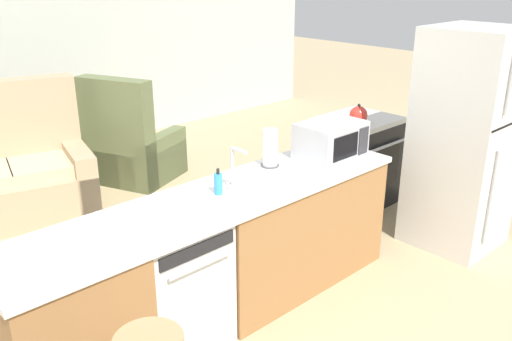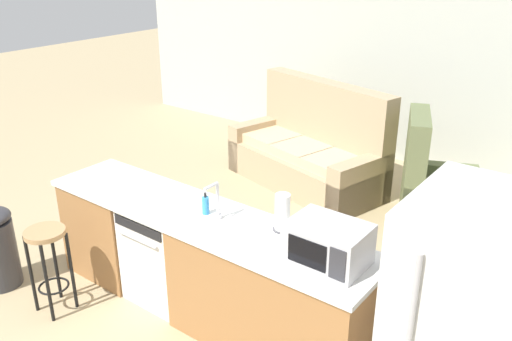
% 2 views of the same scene
% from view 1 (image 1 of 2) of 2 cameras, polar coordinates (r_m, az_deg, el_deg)
% --- Properties ---
extents(ground_plane, '(24.00, 24.00, 0.00)m').
position_cam_1_polar(ground_plane, '(3.88, -5.39, -15.64)').
color(ground_plane, tan).
extents(kitchen_counter, '(2.94, 0.66, 0.90)m').
position_cam_1_polar(kitchen_counter, '(3.77, -2.70, -9.07)').
color(kitchen_counter, '#9E6B3D').
rests_on(kitchen_counter, ground_plane).
extents(dishwasher, '(0.58, 0.61, 0.84)m').
position_cam_1_polar(dishwasher, '(3.52, -8.88, -11.68)').
color(dishwasher, white).
rests_on(dishwasher, ground_plane).
extents(stove_range, '(0.76, 0.68, 0.90)m').
position_cam_1_polar(stove_range, '(5.52, 10.36, 0.96)').
color(stove_range, black).
rests_on(stove_range, ground_plane).
extents(refrigerator, '(0.72, 0.73, 1.85)m').
position_cam_1_polar(refrigerator, '(4.84, 21.12, 2.95)').
color(refrigerator, silver).
rests_on(refrigerator, ground_plane).
extents(microwave, '(0.50, 0.37, 0.28)m').
position_cam_1_polar(microwave, '(4.19, 7.87, 3.19)').
color(microwave, '#B7B7BC').
rests_on(microwave, kitchen_counter).
extents(sink_faucet, '(0.07, 0.18, 0.30)m').
position_cam_1_polar(sink_faucet, '(3.55, -2.34, -0.06)').
color(sink_faucet, silver).
rests_on(sink_faucet, kitchen_counter).
extents(paper_towel_roll, '(0.14, 0.14, 0.28)m').
position_cam_1_polar(paper_towel_roll, '(3.97, 1.49, 2.34)').
color(paper_towel_roll, '#4C4C51').
rests_on(paper_towel_roll, kitchen_counter).
extents(soap_bottle, '(0.06, 0.06, 0.18)m').
position_cam_1_polar(soap_bottle, '(3.51, -3.99, -1.39)').
color(soap_bottle, '#338CCC').
rests_on(soap_bottle, kitchen_counter).
extents(kettle, '(0.21, 0.17, 0.19)m').
position_cam_1_polar(kettle, '(5.16, 10.74, 5.76)').
color(kettle, red).
rests_on(kettle, stove_range).
extents(armchair, '(1.07, 1.09, 1.20)m').
position_cam_1_polar(armchair, '(6.22, -13.06, 2.05)').
color(armchair, '#667047').
rests_on(armchair, ground_plane).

